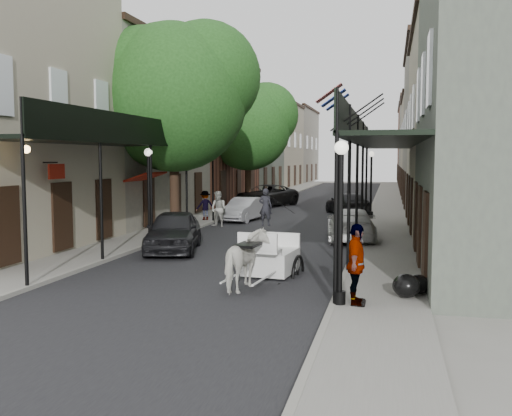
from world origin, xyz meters
The scene contains 24 objects.
ground centered at (0.00, 0.00, 0.00)m, with size 140.00×140.00×0.00m, color gray.
road centered at (0.00, 20.00, 0.01)m, with size 8.00×90.00×0.01m, color black.
sidewalk_left centered at (-5.00, 20.00, 0.06)m, with size 2.20×90.00×0.12m, color gray.
sidewalk_right centered at (5.00, 20.00, 0.06)m, with size 2.20×90.00×0.12m, color gray.
building_row_left centered at (-8.60, 30.00, 5.25)m, with size 5.00×80.00×10.50m, color #A09980.
building_row_right centered at (8.60, 30.00, 5.25)m, with size 5.00×80.00×10.50m, color gray.
gallery_left centered at (-4.79, 6.98, 4.05)m, with size 2.20×18.05×4.88m.
gallery_right centered at (4.79, 6.98, 4.05)m, with size 2.20×18.05×4.88m.
tree_near centered at (-4.20, 10.18, 6.49)m, with size 7.31×6.80×9.63m.
tree_far centered at (-4.25, 24.18, 5.84)m, with size 6.45×6.00×8.61m.
lamppost_right_near centered at (4.10, -2.00, 2.05)m, with size 0.32×0.32×3.71m.
lamppost_left centered at (-4.10, 6.00, 2.05)m, with size 0.32×0.32×3.71m.
lamppost_right_far centered at (4.10, 18.00, 2.05)m, with size 0.32×0.32×3.71m.
horse centered at (1.58, -0.66, 0.78)m, with size 0.84×1.85×1.56m, color silver.
carriage centered at (1.83, 1.76, 1.01)m, with size 1.75×2.42×2.61m.
pedestrian_walking centered at (-3.20, 12.41, 0.90)m, with size 0.87×0.68×1.80m, color #A6A79D.
pedestrian_sidewalk_left centered at (-4.52, 14.24, 0.91)m, with size 1.02×0.58×1.57m, color gray.
pedestrian_sidewalk_right centered at (4.47, -2.00, 1.05)m, with size 1.09×0.45×1.85m, color gray.
car_left_near centered at (-2.60, 4.78, 0.76)m, with size 1.79×4.45×1.52m, color black.
car_left_mid centered at (-2.60, 15.28, 0.64)m, with size 1.36×3.91×1.29m, color #A0A1A6.
car_left_far centered at (-3.42, 24.74, 0.78)m, with size 2.58×5.59×1.55m, color black.
car_right_near centered at (3.60, 9.00, 0.68)m, with size 1.91×4.69×1.36m, color silver.
car_right_far centered at (2.60, 20.19, 0.73)m, with size 1.71×4.26×1.45m, color black.
trash_bags centered at (5.72, -0.84, 0.38)m, with size 0.92×1.07×0.57m.
Camera 1 is at (5.19, -14.86, 3.44)m, focal length 40.00 mm.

